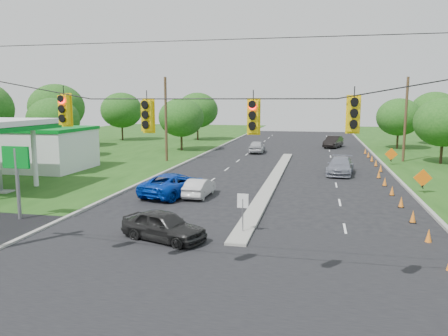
% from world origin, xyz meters
% --- Properties ---
extents(ground, '(160.00, 160.00, 0.00)m').
position_xyz_m(ground, '(0.00, 0.00, 0.00)').
color(ground, black).
rests_on(ground, ground).
extents(cross_street, '(160.00, 14.00, 0.02)m').
position_xyz_m(cross_street, '(0.00, 0.00, 0.00)').
color(cross_street, black).
rests_on(cross_street, ground).
extents(curb_left, '(0.25, 110.00, 0.16)m').
position_xyz_m(curb_left, '(-10.10, 30.00, 0.00)').
color(curb_left, gray).
rests_on(curb_left, ground).
extents(curb_right, '(0.25, 110.00, 0.16)m').
position_xyz_m(curb_right, '(10.10, 30.00, 0.00)').
color(curb_right, gray).
rests_on(curb_right, ground).
extents(median, '(1.00, 34.00, 0.18)m').
position_xyz_m(median, '(0.00, 21.00, 0.00)').
color(median, gray).
rests_on(median, ground).
extents(median_sign, '(0.55, 0.06, 2.05)m').
position_xyz_m(median_sign, '(0.00, 6.00, 1.46)').
color(median_sign, gray).
rests_on(median_sign, ground).
extents(signal_span, '(25.60, 0.32, 9.00)m').
position_xyz_m(signal_span, '(-0.05, -1.00, 4.97)').
color(signal_span, '#422D1C').
rests_on(signal_span, ground).
extents(utility_pole_far_left, '(0.28, 0.28, 9.00)m').
position_xyz_m(utility_pole_far_left, '(-12.50, 30.00, 4.50)').
color(utility_pole_far_left, '#422D1C').
rests_on(utility_pole_far_left, ground).
extents(utility_pole_far_right, '(0.28, 0.28, 9.00)m').
position_xyz_m(utility_pole_far_right, '(12.50, 35.00, 4.50)').
color(utility_pole_far_right, '#422D1C').
rests_on(utility_pole_far_right, ground).
extents(gas_station, '(18.40, 19.70, 5.20)m').
position_xyz_m(gas_station, '(-23.64, 20.24, 2.58)').
color(gas_station, white).
rests_on(gas_station, ground).
extents(cone_1, '(0.32, 0.32, 0.70)m').
position_xyz_m(cone_1, '(8.65, 6.50, 0.35)').
color(cone_1, orange).
rests_on(cone_1, ground).
extents(cone_2, '(0.32, 0.32, 0.70)m').
position_xyz_m(cone_2, '(8.65, 10.00, 0.35)').
color(cone_2, orange).
rests_on(cone_2, ground).
extents(cone_3, '(0.32, 0.32, 0.70)m').
position_xyz_m(cone_3, '(8.65, 13.50, 0.35)').
color(cone_3, orange).
rests_on(cone_3, ground).
extents(cone_4, '(0.32, 0.32, 0.70)m').
position_xyz_m(cone_4, '(8.65, 17.00, 0.35)').
color(cone_4, orange).
rests_on(cone_4, ground).
extents(cone_5, '(0.32, 0.32, 0.70)m').
position_xyz_m(cone_5, '(8.65, 20.50, 0.35)').
color(cone_5, orange).
rests_on(cone_5, ground).
extents(cone_6, '(0.32, 0.32, 0.70)m').
position_xyz_m(cone_6, '(8.65, 24.00, 0.35)').
color(cone_6, orange).
rests_on(cone_6, ground).
extents(cone_7, '(0.32, 0.32, 0.70)m').
position_xyz_m(cone_7, '(9.25, 27.50, 0.35)').
color(cone_7, orange).
rests_on(cone_7, ground).
extents(cone_8, '(0.32, 0.32, 0.70)m').
position_xyz_m(cone_8, '(9.25, 31.00, 0.35)').
color(cone_8, orange).
rests_on(cone_8, ground).
extents(cone_9, '(0.32, 0.32, 0.70)m').
position_xyz_m(cone_9, '(9.25, 34.50, 0.35)').
color(cone_9, orange).
rests_on(cone_9, ground).
extents(cone_10, '(0.32, 0.32, 0.70)m').
position_xyz_m(cone_10, '(9.25, 38.00, 0.35)').
color(cone_10, orange).
rests_on(cone_10, ground).
extents(cone_11, '(0.32, 0.32, 0.70)m').
position_xyz_m(cone_11, '(9.25, 41.50, 0.35)').
color(cone_11, orange).
rests_on(cone_11, ground).
extents(work_sign_1, '(1.27, 0.58, 1.37)m').
position_xyz_m(work_sign_1, '(10.80, 18.00, 1.09)').
color(work_sign_1, black).
rests_on(work_sign_1, ground).
extents(work_sign_2, '(1.27, 0.58, 1.37)m').
position_xyz_m(work_sign_2, '(10.80, 32.00, 1.09)').
color(work_sign_2, black).
rests_on(work_sign_2, ground).
extents(tree_2, '(5.88, 5.88, 6.86)m').
position_xyz_m(tree_2, '(-26.00, 30.00, 4.34)').
color(tree_2, black).
rests_on(tree_2, ground).
extents(tree_3, '(7.56, 7.56, 8.82)m').
position_xyz_m(tree_3, '(-32.00, 40.00, 5.58)').
color(tree_3, black).
rests_on(tree_3, ground).
extents(tree_4, '(6.72, 6.72, 7.84)m').
position_xyz_m(tree_4, '(-28.00, 52.00, 4.96)').
color(tree_4, black).
rests_on(tree_4, ground).
extents(tree_5, '(5.88, 5.88, 6.86)m').
position_xyz_m(tree_5, '(-14.00, 40.00, 4.34)').
color(tree_5, black).
rests_on(tree_5, ground).
extents(tree_6, '(6.72, 6.72, 7.84)m').
position_xyz_m(tree_6, '(-16.00, 55.00, 4.96)').
color(tree_6, black).
rests_on(tree_6, ground).
extents(tree_9, '(5.88, 5.88, 6.86)m').
position_xyz_m(tree_9, '(16.00, 34.00, 4.34)').
color(tree_9, black).
rests_on(tree_9, ground).
extents(tree_11, '(6.72, 6.72, 7.84)m').
position_xyz_m(tree_11, '(20.00, 55.00, 4.96)').
color(tree_11, black).
rests_on(tree_11, ground).
extents(tree_12, '(5.88, 5.88, 6.86)m').
position_xyz_m(tree_12, '(14.00, 48.00, 4.34)').
color(tree_12, black).
rests_on(tree_12, ground).
extents(black_sedan, '(4.56, 3.00, 1.44)m').
position_xyz_m(black_sedan, '(-3.47, 4.26, 0.72)').
color(black_sedan, black).
rests_on(black_sedan, ground).
extents(white_sedan, '(1.45, 3.87, 1.26)m').
position_xyz_m(white_sedan, '(-4.37, 13.85, 0.63)').
color(white_sedan, silver).
rests_on(white_sedan, ground).
extents(blue_pickup, '(4.07, 6.19, 1.58)m').
position_xyz_m(blue_pickup, '(-6.17, 13.82, 0.79)').
color(blue_pickup, '#0633AF').
rests_on(blue_pickup, ground).
extents(silver_car_far, '(2.76, 5.53, 1.54)m').
position_xyz_m(silver_car_far, '(5.51, 25.28, 0.77)').
color(silver_car_far, gray).
rests_on(silver_car_far, ground).
extents(silver_car_oncoming, '(1.94, 4.58, 1.54)m').
position_xyz_m(silver_car_oncoming, '(-4.01, 39.87, 0.77)').
color(silver_car_oncoming, '#B3B4B9').
rests_on(silver_car_oncoming, ground).
extents(dark_car_receding, '(3.03, 5.20, 1.62)m').
position_xyz_m(dark_car_receding, '(5.58, 48.32, 0.81)').
color(dark_car_receding, black).
rests_on(dark_car_receding, ground).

